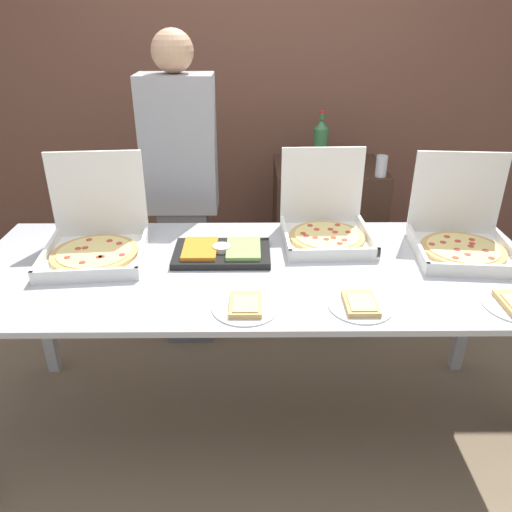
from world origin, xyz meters
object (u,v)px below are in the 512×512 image
at_px(paper_plate_front_right, 246,306).
at_px(pizza_box_far_right, 461,236).
at_px(pizza_box_far_left, 96,239).
at_px(paper_plate_front_left, 361,305).
at_px(person_guest_plaid, 182,194).
at_px(veggie_tray, 222,252).
at_px(soda_bottle, 321,141).
at_px(pizza_box_near_left, 326,224).
at_px(soda_can_silver, 381,166).

bearing_deg(paper_plate_front_right, pizza_box_far_right, 26.34).
xyz_separation_m(pizza_box_far_left, paper_plate_front_left, (1.11, -0.46, -0.07)).
xyz_separation_m(pizza_box_far_left, person_guest_plaid, (0.31, 0.66, -0.03)).
relative_size(pizza_box_far_right, veggie_tray, 1.09).
xyz_separation_m(pizza_box_far_right, paper_plate_front_left, (-0.55, -0.48, -0.06)).
relative_size(pizza_box_far_right, soda_bottle, 1.45).
xyz_separation_m(veggie_tray, person_guest_plaid, (-0.26, 0.69, 0.03)).
bearing_deg(soda_bottle, pizza_box_near_left, -94.85).
xyz_separation_m(paper_plate_front_right, soda_can_silver, (0.78, 1.23, 0.17)).
xyz_separation_m(paper_plate_front_left, soda_bottle, (0.02, 1.49, 0.25)).
bearing_deg(person_guest_plaid, soda_bottle, -155.36).
relative_size(paper_plate_front_right, soda_bottle, 0.78).
relative_size(veggie_tray, person_guest_plaid, 0.24).
relative_size(pizza_box_near_left, veggie_tray, 1.01).
relative_size(pizza_box_far_left, paper_plate_front_right, 1.91).
relative_size(paper_plate_front_right, person_guest_plaid, 0.14).
bearing_deg(soda_can_silver, soda_bottle, 140.20).
height_order(pizza_box_far_left, veggie_tray, pizza_box_far_left).
height_order(paper_plate_front_right, person_guest_plaid, person_guest_plaid).
distance_m(paper_plate_front_left, paper_plate_front_right, 0.43).
bearing_deg(pizza_box_near_left, paper_plate_front_left, -87.32).
bearing_deg(paper_plate_front_left, veggie_tray, 141.59).
bearing_deg(person_guest_plaid, pizza_box_far_left, 64.96).
bearing_deg(pizza_box_far_left, person_guest_plaid, 60.00).
bearing_deg(person_guest_plaid, soda_can_silver, -174.60).
relative_size(pizza_box_far_right, paper_plate_front_right, 1.86).
xyz_separation_m(pizza_box_far_right, pizza_box_near_left, (-0.60, 0.14, -0.00)).
distance_m(paper_plate_front_left, soda_can_silver, 1.28).
height_order(pizza_box_far_right, paper_plate_front_right, pizza_box_far_right).
relative_size(pizza_box_far_left, veggie_tray, 1.12).
bearing_deg(pizza_box_far_left, soda_bottle, 37.49).
relative_size(paper_plate_front_right, veggie_tray, 0.59).
distance_m(pizza_box_near_left, soda_bottle, 0.89).
bearing_deg(person_guest_plaid, paper_plate_front_left, 125.73).
relative_size(veggie_tray, soda_can_silver, 3.48).
height_order(paper_plate_front_left, person_guest_plaid, person_guest_plaid).
height_order(paper_plate_front_right, soda_bottle, soda_bottle).
xyz_separation_m(paper_plate_front_right, person_guest_plaid, (-0.37, 1.12, 0.04)).
bearing_deg(person_guest_plaid, paper_plate_front_right, 108.35).
bearing_deg(paper_plate_front_right, soda_bottle, 73.17).
bearing_deg(pizza_box_near_left, soda_can_silver, 54.39).
bearing_deg(pizza_box_far_left, pizza_box_far_right, -4.18).
distance_m(pizza_box_far_right, person_guest_plaid, 1.49).
height_order(pizza_box_near_left, soda_bottle, soda_bottle).
relative_size(paper_plate_front_left, soda_bottle, 0.74).
xyz_separation_m(veggie_tray, soda_can_silver, (0.89, 0.79, 0.16)).
relative_size(paper_plate_front_left, veggie_tray, 0.56).
height_order(pizza_box_far_left, soda_can_silver, pizza_box_far_left).
bearing_deg(paper_plate_front_right, pizza_box_far_left, 145.66).
height_order(pizza_box_near_left, paper_plate_front_left, pizza_box_near_left).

